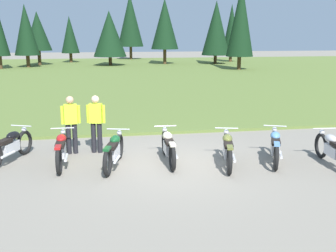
{
  "coord_description": "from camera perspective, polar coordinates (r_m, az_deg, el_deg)",
  "views": [
    {
      "loc": [
        -1.78,
        -9.89,
        3.35
      ],
      "look_at": [
        0.0,
        0.6,
        0.9
      ],
      "focal_mm": 42.63,
      "sensor_mm": 36.0,
      "label": 1
    }
  ],
  "objects": [
    {
      "name": "ground_plane",
      "position": [
        10.59,
        0.54,
        -5.47
      ],
      "size": [
        140.0,
        140.0,
        0.0
      ],
      "primitive_type": "plane",
      "color": "gray"
    },
    {
      "name": "grass_moorland",
      "position": [
        35.28,
        -6.74,
        7.5
      ],
      "size": [
        80.0,
        44.0,
        0.1
      ],
      "primitive_type": "cube",
      "color": "#5B7033",
      "rests_on": "ground"
    },
    {
      "name": "forest_treeline",
      "position": [
        46.2,
        -6.28,
        13.99
      ],
      "size": [
        37.23,
        21.09,
        8.58
      ],
      "color": "#47331E",
      "rests_on": "ground"
    },
    {
      "name": "motorcycle_black",
      "position": [
        11.47,
        -21.65,
        -2.67
      ],
      "size": [
        0.96,
        1.98,
        0.88
      ],
      "color": "black",
      "rests_on": "ground"
    },
    {
      "name": "motorcycle_red",
      "position": [
        10.74,
        -15.0,
        -3.21
      ],
      "size": [
        0.62,
        2.1,
        0.88
      ],
      "color": "black",
      "rests_on": "ground"
    },
    {
      "name": "motorcycle_british_green",
      "position": [
        10.36,
        -7.73,
        -3.48
      ],
      "size": [
        0.77,
        2.06,
        0.88
      ],
      "color": "black",
      "rests_on": "ground"
    },
    {
      "name": "motorcycle_cream",
      "position": [
        10.63,
        0.05,
        -2.93
      ],
      "size": [
        0.62,
        2.1,
        0.88
      ],
      "color": "black",
      "rests_on": "ground"
    },
    {
      "name": "motorcycle_olive",
      "position": [
        10.49,
        8.53,
        -3.29
      ],
      "size": [
        0.75,
        2.06,
        0.88
      ],
      "color": "black",
      "rests_on": "ground"
    },
    {
      "name": "motorcycle_sky_blue",
      "position": [
        11.03,
        15.07,
        -2.79
      ],
      "size": [
        0.95,
        1.99,
        0.88
      ],
      "color": "black",
      "rests_on": "ground"
    },
    {
      "name": "motorcycle_silver",
      "position": [
        11.2,
        22.53,
        -3.12
      ],
      "size": [
        0.62,
        2.1,
        0.88
      ],
      "color": "black",
      "rests_on": "ground"
    },
    {
      "name": "rider_checking_bike",
      "position": [
        11.57,
        -10.25,
        0.78
      ],
      "size": [
        0.54,
        0.3,
        1.67
      ],
      "color": "black",
      "rests_on": "ground"
    },
    {
      "name": "rider_in_hivis_vest",
      "position": [
        11.61,
        -13.72,
        0.66
      ],
      "size": [
        0.55,
        0.26,
        1.67
      ],
      "color": "black",
      "rests_on": "ground"
    }
  ]
}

